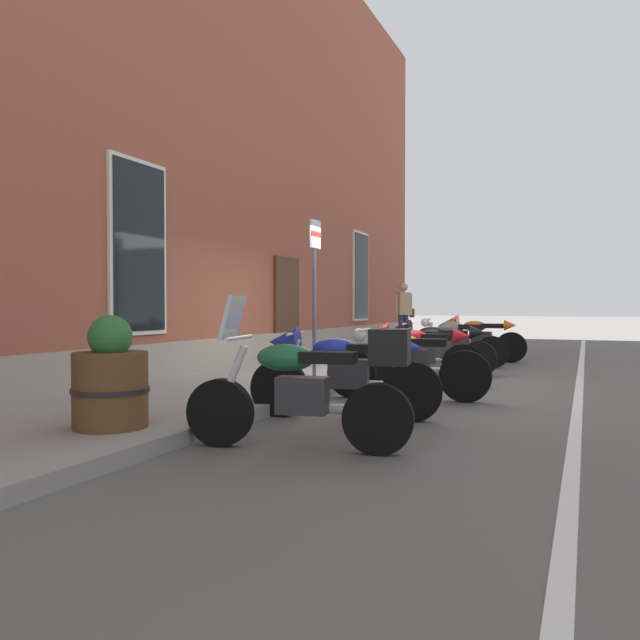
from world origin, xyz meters
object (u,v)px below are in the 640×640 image
Objects in this scene: motorcycle_blue_sport at (337,369)px; barrel_planter at (110,381)px; motorcycle_red_sport at (414,351)px; motorcycle_orange_sport at (476,336)px; motorcycle_black_sport at (433,345)px; motorcycle_green_touring at (310,386)px; motorcycle_yellow_naked at (406,364)px; parking_sign at (315,275)px; motorcycle_grey_naked at (455,343)px; pedestrian_tan_coat at (404,311)px.

barrel_planter is at bearing 143.60° from motorcycle_blue_sport.
motorcycle_red_sport is 0.97× the size of motorcycle_orange_sport.
motorcycle_green_touring is at bearing -176.75° from motorcycle_black_sport.
motorcycle_yellow_naked is at bearing -11.22° from motorcycle_blue_sport.
motorcycle_orange_sport is 0.83× the size of parking_sign.
motorcycle_blue_sport is at bearing 178.15° from motorcycle_orange_sport.
motorcycle_grey_naked is 1.63m from motorcycle_orange_sport.
barrel_planter is at bearing 178.91° from parking_sign.
motorcycle_blue_sport is at bearing 179.17° from motorcycle_red_sport.
motorcycle_blue_sport is 3.17m from motorcycle_red_sport.
motorcycle_black_sport is at bearing -12.19° from barrel_planter.
motorcycle_orange_sport is 2.01× the size of barrel_planter.
motorcycle_blue_sport is 0.97× the size of motorcycle_yellow_naked.
parking_sign is 4.64m from barrel_planter.
motorcycle_grey_naked is 1.99× the size of barrel_planter.
motorcycle_yellow_naked is 0.89× the size of parking_sign.
motorcycle_orange_sport reaches higher than motorcycle_red_sport.
motorcycle_grey_naked is at bearing 1.92° from motorcycle_green_touring.
motorcycle_black_sport is (1.58, 0.05, 0.00)m from motorcycle_red_sport.
motorcycle_grey_naked is at bearing -10.61° from barrel_planter.
motorcycle_orange_sport is at bearing -9.81° from barrel_planter.
motorcycle_blue_sport is 1.01× the size of motorcycle_black_sport.
parking_sign is at bearing 63.56° from motorcycle_yellow_naked.
barrel_planter is at bearing 153.88° from motorcycle_yellow_naked.
pedestrian_tan_coat is at bearing 5.03° from parking_sign.
parking_sign reaches higher than motorcycle_green_touring.
motorcycle_green_touring is 0.96× the size of motorcycle_black_sport.
motorcycle_red_sport is 5.36m from barrel_planter.
motorcycle_red_sport is at bearing -64.94° from parking_sign.
pedestrian_tan_coat is at bearing 29.18° from motorcycle_grey_naked.
motorcycle_green_touring reaches higher than motorcycle_red_sport.
pedestrian_tan_coat reaches higher than motorcycle_blue_sport.
motorcycle_green_touring is 1.86m from barrel_planter.
motorcycle_red_sport is 0.96× the size of motorcycle_black_sport.
pedestrian_tan_coat reaches higher than motorcycle_yellow_naked.
motorcycle_red_sport is 1.58m from motorcycle_black_sport.
parking_sign reaches higher than motorcycle_red_sport.
motorcycle_green_touring reaches higher than motorcycle_grey_naked.
motorcycle_blue_sport is 6.30m from motorcycle_grey_naked.
motorcycle_red_sport is at bearing 177.47° from motorcycle_orange_sport.
motorcycle_green_touring is at bearing -176.24° from motorcycle_red_sport.
motorcycle_black_sport reaches higher than motorcycle_yellow_naked.
motorcycle_black_sport is at bearing 175.36° from motorcycle_orange_sport.
motorcycle_yellow_naked is 2.28m from parking_sign.
barrel_planter reaches higher than motorcycle_black_sport.
motorcycle_black_sport is at bearing 176.46° from motorcycle_grey_naked.
motorcycle_green_touring is at bearing -179.54° from motorcycle_yellow_naked.
parking_sign is (2.51, 1.37, 1.19)m from motorcycle_blue_sport.
motorcycle_grey_naked is at bearing -150.82° from pedestrian_tan_coat.
motorcycle_blue_sport is at bearing -151.42° from parking_sign.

